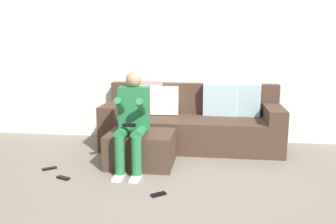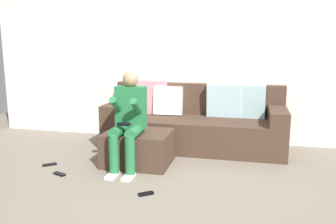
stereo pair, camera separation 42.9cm
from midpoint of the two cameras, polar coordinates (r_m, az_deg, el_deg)
ground_plane at (r=3.43m, az=-2.99°, el=-13.50°), size 8.32×8.32×0.00m
wall_back at (r=5.20m, az=1.19°, el=10.31°), size 6.40×0.10×2.72m
couch_sectional at (r=4.90m, az=1.38°, el=-1.89°), size 2.41×0.86×0.90m
ottoman at (r=4.21m, az=-7.37°, el=-5.97°), size 0.77×0.61×0.40m
person_seated at (r=3.96m, az=-8.92°, el=-1.12°), size 0.34×0.59×1.12m
remote_near_ottoman at (r=3.44m, az=-5.24°, el=-13.23°), size 0.15×0.13×0.02m
remote_by_storage_bin at (r=4.04m, az=-19.64°, el=-10.08°), size 0.16×0.11×0.02m
remote_under_side_table at (r=4.38m, az=-21.40°, el=-8.57°), size 0.15×0.14×0.02m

